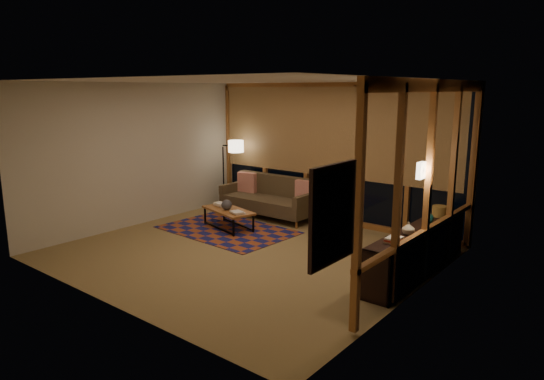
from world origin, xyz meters
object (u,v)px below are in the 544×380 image
Objects in this scene: sofa at (268,197)px; floor_lamp at (223,173)px; coffee_table at (228,219)px; bookshelf at (418,251)px.

floor_lamp reaches higher than sofa.
floor_lamp is at bearing 176.78° from sofa.
sofa reaches higher than coffee_table.
floor_lamp is at bearing 166.99° from bookshelf.
floor_lamp is (-1.28, 1.19, 0.57)m from coffee_table.
coffee_table is 3.66m from bookshelf.
bookshelf is at bearing 15.13° from coffee_table.
coffee_table is 1.84m from floor_lamp.
coffee_table is (-0.04, -1.13, -0.22)m from sofa.
bookshelf is (3.61, -1.08, -0.08)m from sofa.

